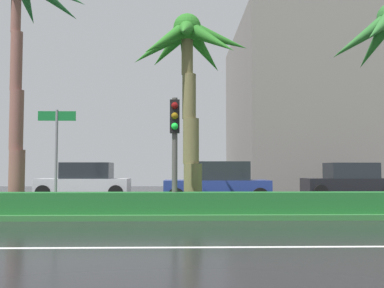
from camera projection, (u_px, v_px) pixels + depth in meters
The scene contains 10 objects.
ground_plane at pixel (20, 212), 14.73m from camera, with size 90.00×42.00×0.10m, color black.
median_strip at pixel (8, 212), 13.74m from camera, with size 85.50×4.00×0.15m, color #2D6B33.
palm_tree_centre_left at pixel (17, 6), 13.78m from camera, with size 4.54×4.61×7.97m.
palm_tree_centre at pixel (188, 58), 14.05m from camera, with size 3.91×3.93×6.28m.
traffic_signal_median_right at pixel (175, 133), 12.67m from camera, with size 0.28×0.43×3.34m.
street_name_sign at pixel (56, 146), 12.74m from camera, with size 1.10×0.08×3.00m.
car_in_traffic_leading at pixel (85, 181), 20.78m from camera, with size 4.30×2.02×1.72m.
car_in_traffic_second at pixel (217, 183), 18.00m from camera, with size 4.30×2.02×1.72m.
car_in_traffic_third at pixel (349, 181), 21.41m from camera, with size 4.30×2.02×1.72m.
building_far_right at pixel (374, 110), 32.73m from camera, with size 20.77×14.47×11.63m.
Camera 1 is at (5.44, -5.98, 1.42)m, focal length 40.86 mm.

